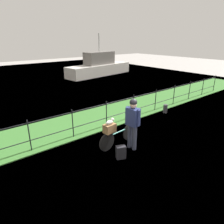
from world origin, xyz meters
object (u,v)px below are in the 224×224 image
(terrier_dog, at_px, (110,122))
(moored_boat_near, at_px, (100,67))
(bicycle_main, at_px, (118,136))
(wooden_crate, at_px, (110,128))
(backpack_on_paving, at_px, (121,152))
(mooring_bollard, at_px, (165,109))
(cyclist_person, at_px, (133,120))

(terrier_dog, height_order, moored_boat_near, moored_boat_near)
(bicycle_main, bearing_deg, wooden_crate, -175.02)
(backpack_on_paving, bearing_deg, terrier_dog, -75.32)
(bicycle_main, height_order, wooden_crate, wooden_crate)
(backpack_on_paving, relative_size, mooring_bollard, 0.99)
(wooden_crate, relative_size, backpack_on_paving, 0.97)
(mooring_bollard, bearing_deg, bicycle_main, -166.09)
(terrier_dog, distance_m, backpack_on_paving, 0.98)
(moored_boat_near, bearing_deg, mooring_bollard, -109.03)
(cyclist_person, bearing_deg, backpack_on_paving, -161.98)
(backpack_on_paving, xyz_separation_m, mooring_bollard, (4.21, 1.58, 0.00))
(cyclist_person, xyz_separation_m, mooring_bollard, (3.55, 1.36, -0.80))
(wooden_crate, xyz_separation_m, moored_boat_near, (7.73, 11.35, 0.04))
(moored_boat_near, bearing_deg, terrier_dog, -124.17)
(terrier_dog, bearing_deg, bicycle_main, 4.98)
(bicycle_main, distance_m, moored_boat_near, 13.50)
(terrier_dog, height_order, mooring_bollard, terrier_dog)
(bicycle_main, relative_size, mooring_bollard, 4.14)
(bicycle_main, height_order, backpack_on_paving, bicycle_main)
(wooden_crate, height_order, moored_boat_near, moored_boat_near)
(wooden_crate, distance_m, backpack_on_paving, 0.82)
(bicycle_main, height_order, terrier_dog, terrier_dog)
(moored_boat_near, bearing_deg, bicycle_main, -122.97)
(terrier_dog, relative_size, moored_boat_near, 0.05)
(backpack_on_paving, bearing_deg, cyclist_person, -139.23)
(mooring_bollard, bearing_deg, cyclist_person, -158.97)
(cyclist_person, height_order, backpack_on_paving, cyclist_person)
(wooden_crate, bearing_deg, bicycle_main, 4.98)
(backpack_on_paving, distance_m, mooring_bollard, 4.49)
(wooden_crate, bearing_deg, moored_boat_near, 55.75)
(bicycle_main, xyz_separation_m, wooden_crate, (-0.39, -0.03, 0.42))
(terrier_dog, distance_m, mooring_bollard, 4.30)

